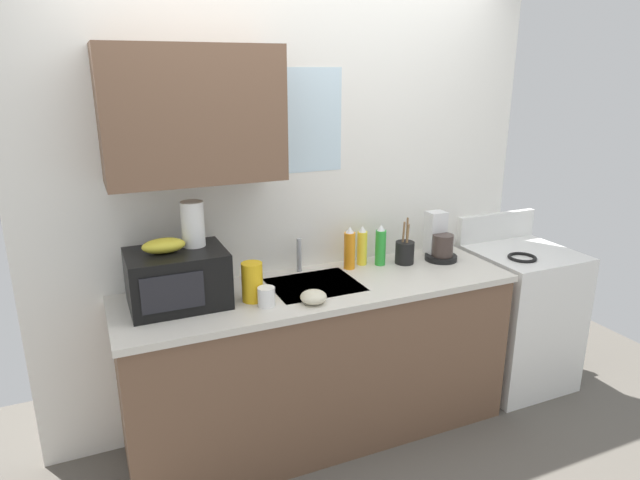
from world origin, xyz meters
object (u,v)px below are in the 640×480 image
cereal_canister (252,282)px  coffee_maker (439,242)px  mug_white (266,297)px  small_bowl (313,297)px  microwave (177,278)px  utensil_crock (405,252)px  dish_soap_bottle_orange (350,249)px  banana_bunch (164,246)px  dish_soap_bottle_green (381,246)px  paper_towel_roll (193,224)px  dish_soap_bottle_yellow (362,246)px  stove_range (517,316)px

cereal_canister → coffee_maker: bearing=7.5°
mug_white → small_bowl: 0.23m
microwave → coffee_maker: bearing=2.2°
microwave → utensil_crock: 1.32m
dish_soap_bottle_orange → small_bowl: dish_soap_bottle_orange is taller
banana_bunch → dish_soap_bottle_green: 1.24m
paper_towel_roll → dish_soap_bottle_orange: 0.92m
paper_towel_roll → banana_bunch: bearing=-161.6°
paper_towel_roll → coffee_maker: size_ratio=0.79×
dish_soap_bottle_orange → dish_soap_bottle_yellow: 0.10m
banana_bunch → paper_towel_roll: paper_towel_roll is taller
small_bowl → banana_bunch: bearing=159.0°
banana_bunch → paper_towel_roll: (0.15, 0.05, 0.08)m
microwave → mug_white: size_ratio=4.84×
stove_range → dish_soap_bottle_green: 1.11m
coffee_maker → cereal_canister: bearing=-172.5°
banana_bunch → coffee_maker: banana_bunch is taller
dish_soap_bottle_green → cereal_canister: bearing=-166.2°
coffee_maker → utensil_crock: bearing=177.1°
dish_soap_bottle_yellow → coffee_maker: bearing=-11.4°
dish_soap_bottle_yellow → cereal_canister: size_ratio=1.19×
coffee_maker → cereal_canister: coffee_maker is taller
dish_soap_bottle_orange → stove_range: bearing=-8.3°
banana_bunch → dish_soap_bottle_yellow: size_ratio=0.86×
microwave → banana_bunch: banana_bunch is taller
stove_range → coffee_maker: 0.80m
stove_range → banana_bunch: bearing=178.8°
dish_soap_bottle_orange → cereal_canister: (-0.64, -0.22, -0.02)m
stove_range → mug_white: size_ratio=11.37×
stove_range → paper_towel_roll: bearing=177.3°
banana_bunch → coffee_maker: size_ratio=0.71×
dish_soap_bottle_orange → microwave: bearing=-172.9°
stove_range → mug_white: stove_range is taller
dish_soap_bottle_yellow → dish_soap_bottle_green: bearing=-26.7°
paper_towel_roll → dish_soap_bottle_orange: bearing=4.6°
paper_towel_roll → mug_white: 0.50m
utensil_crock → stove_range: bearing=-8.2°
paper_towel_roll → stove_range: bearing=-2.7°
stove_range → banana_bunch: banana_bunch is taller
paper_towel_roll → small_bowl: (0.50, -0.30, -0.35)m
coffee_maker → dish_soap_bottle_yellow: coffee_maker is taller
coffee_maker → dish_soap_bottle_green: size_ratio=1.16×
dish_soap_bottle_orange → dish_soap_bottle_green: bearing=-4.5°
dish_soap_bottle_yellow → small_bowl: (-0.48, -0.40, -0.08)m
mug_white → stove_range: bearing=4.7°
dish_soap_bottle_orange → mug_white: dish_soap_bottle_orange is taller
microwave → coffee_maker: size_ratio=1.64×
stove_range → dish_soap_bottle_green: dish_soap_bottle_green is taller
coffee_maker → mug_white: coffee_maker is taller
microwave → mug_white: microwave is taller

